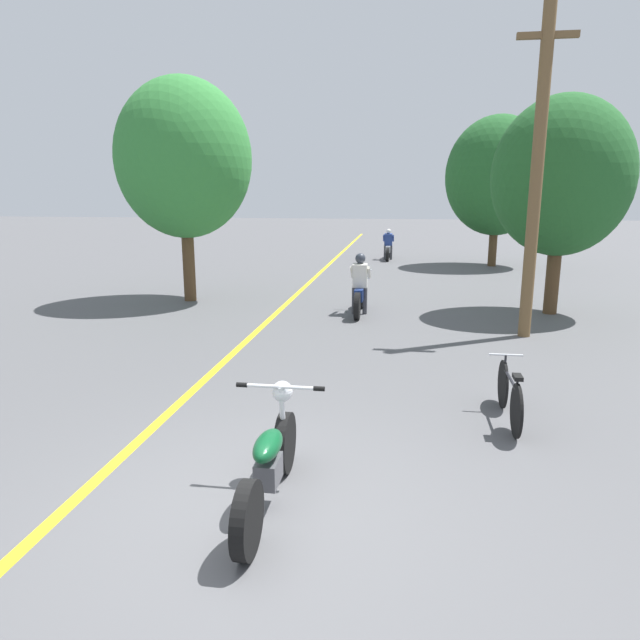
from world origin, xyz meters
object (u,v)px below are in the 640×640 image
Objects in this scene: motorcycle_foreground at (270,462)px; bicycle_parked at (510,395)px; roadside_tree_left at (184,159)px; motorcycle_rider_lead at (360,291)px; roadside_tree_right_near at (562,177)px; utility_pole at (537,173)px; roadside_tree_right_far at (497,176)px; motorcycle_rider_far at (388,248)px.

bicycle_parked is (2.55, 2.41, -0.07)m from motorcycle_foreground.
roadside_tree_left is 10.80m from bicycle_parked.
roadside_tree_left is at bearing 167.40° from motorcycle_rider_lead.
motorcycle_rider_lead reaches higher than bicycle_parked.
roadside_tree_left is 2.76× the size of motorcycle_foreground.
roadside_tree_right_near reaches higher than motorcycle_rider_lead.
utility_pole reaches higher than roadside_tree_left.
roadside_tree_left is 5.74m from motorcycle_rider_lead.
utility_pole is 4.73m from motorcycle_rider_lead.
motorcycle_foreground reaches higher than bicycle_parked.
roadside_tree_right_far reaches higher than motorcycle_rider_far.
roadside_tree_right_far is 2.76× the size of motorcycle_foreground.
roadside_tree_left is at bearing 177.81° from roadside_tree_right_near.
utility_pole reaches higher than motorcycle_rider_far.
roadside_tree_right_near is 11.99m from motorcycle_rider_far.
motorcycle_rider_far is at bearing 88.40° from motorcycle_rider_lead.
roadside_tree_right_far is 2.82× the size of motorcycle_rider_far.
motorcycle_foreground is at bearing -117.28° from utility_pole.
utility_pole reaches higher than roadside_tree_right_far.
motorcycle_rider_lead is (4.68, -1.05, -3.15)m from roadside_tree_left.
roadside_tree_right_far is (-0.08, 9.22, 0.27)m from roadside_tree_right_near.
motorcycle_rider_far is (5.01, 10.53, -3.20)m from roadside_tree_left.
motorcycle_foreground is 8.79m from motorcycle_rider_lead.
motorcycle_rider_far is at bearing 88.71° from motorcycle_foreground.
bicycle_parked is at bearing 43.36° from motorcycle_foreground.
roadside_tree_right_far reaches higher than motorcycle_rider_lead.
motorcycle_rider_far is at bearing 111.31° from roadside_tree_right_near.
roadside_tree_right_far is 19.51m from motorcycle_foreground.
roadside_tree_right_far reaches higher than roadside_tree_left.
bicycle_parked is at bearing -69.25° from motorcycle_rider_lead.
roadside_tree_left is 11.32m from motorcycle_foreground.
utility_pole is 3.06× the size of motorcycle_rider_far.
motorcycle_foreground is 3.51m from bicycle_parked.
motorcycle_rider_far is at bearing 103.43° from utility_pole.
motorcycle_foreground is (-4.62, -18.70, -3.06)m from roadside_tree_right_far.
roadside_tree_right_far is at bearing 65.65° from motorcycle_rider_lead.
utility_pole is 3.83× the size of bicycle_parked.
roadside_tree_right_far is 1.00× the size of roadside_tree_left.
motorcycle_rider_far is 1.25× the size of bicycle_parked.
roadside_tree_right_near is at bearing -68.69° from motorcycle_rider_far.
roadside_tree_right_near is at bearing -2.19° from roadside_tree_left.
utility_pole is 8.41m from motorcycle_foreground.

